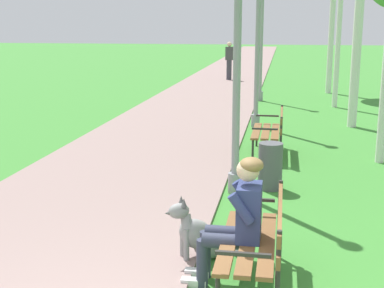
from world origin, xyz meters
name	(u,v)px	position (x,y,z in m)	size (l,w,h in m)	color
paved_path	(233,72)	(-1.87, 24.00, 0.02)	(3.44, 60.00, 0.04)	gray
park_bench_near	(259,236)	(0.50, 1.55, 0.51)	(0.55, 1.50, 0.85)	brown
park_bench_mid	(271,128)	(0.48, 6.80, 0.51)	(0.55, 1.50, 0.85)	brown
person_seated_on_near_bench	(237,217)	(0.29, 1.57, 0.68)	(0.74, 0.49, 1.25)	#33384C
dog_grey	(201,236)	(-0.13, 2.06, 0.26)	(0.76, 0.49, 0.71)	gray
lamp_post_near	(237,52)	(0.02, 4.38, 2.04)	(0.24, 0.24, 3.93)	gray
lamp_post_mid	(258,30)	(0.04, 9.58, 2.27)	(0.24, 0.24, 4.39)	gray
lamp_post_far	(262,28)	(-0.06, 14.05, 2.26)	(0.24, 0.24, 4.38)	gray
litter_bin	(270,166)	(0.52, 4.68, 0.35)	(0.36, 0.36, 0.70)	#515156
pedestrian_distant	(229,61)	(-1.65, 19.99, 0.84)	(0.32, 0.22, 1.65)	#383842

